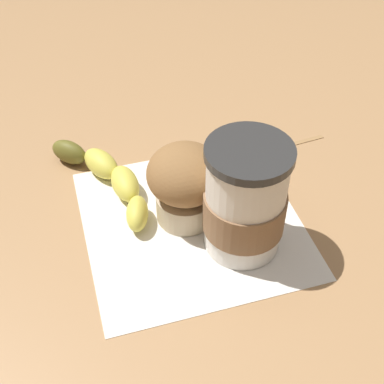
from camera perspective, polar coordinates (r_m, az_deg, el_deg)
ground_plane at (r=0.66m, az=-0.00°, el=-3.33°), size 3.00×3.00×0.00m
paper_napkin at (r=0.66m, az=-0.00°, el=-3.29°), size 0.32×0.32×0.00m
coffee_cup at (r=0.59m, az=5.68°, el=-1.05°), size 0.09×0.09×0.14m
muffin at (r=0.63m, az=-0.73°, el=1.08°), size 0.09×0.09×0.10m
banana at (r=0.70m, az=-8.93°, el=1.70°), size 0.14×0.16×0.03m
wooden_stirrer at (r=0.79m, az=10.36°, el=4.99°), size 0.11×0.05×0.00m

